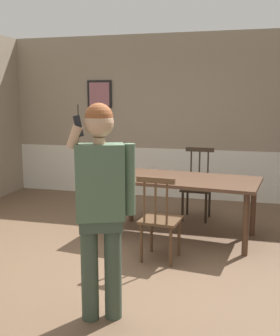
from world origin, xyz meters
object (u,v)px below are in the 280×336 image
(chair_near_window, at_px, (197,186))
(chair_by_doorway, at_px, (160,219))
(dining_table, at_px, (182,184))
(person_figure, at_px, (101,198))

(chair_near_window, xyz_separation_m, chair_by_doorway, (-0.20, -1.72, -0.02))
(dining_table, relative_size, person_figure, 1.16)
(dining_table, height_order, person_figure, person_figure)
(person_figure, bearing_deg, chair_by_doorway, -120.74)
(chair_near_window, relative_size, chair_by_doorway, 1.08)
(dining_table, xyz_separation_m, chair_by_doorway, (-0.10, -0.86, -0.22))
(chair_near_window, bearing_deg, person_figure, 86.06)
(dining_table, relative_size, chair_near_window, 1.93)
(chair_by_doorway, bearing_deg, dining_table, 89.19)
(chair_by_doorway, bearing_deg, chair_near_window, 89.24)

